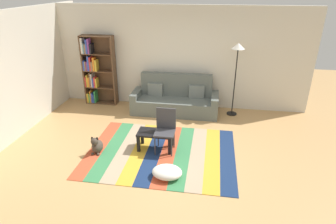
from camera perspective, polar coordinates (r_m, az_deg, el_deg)
name	(u,v)px	position (r m, az deg, el deg)	size (l,w,h in m)	color
ground_plane	(165,151)	(6.00, -0.64, -7.81)	(14.00, 14.00, 0.00)	tan
back_wall	(181,58)	(7.82, 2.52, 10.72)	(6.80, 0.10, 2.70)	silver
left_wall	(24,71)	(7.40, -26.76, 7.32)	(0.10, 5.50, 2.70)	beige
rug	(161,152)	(5.96, -1.38, -7.99)	(2.99, 2.32, 0.01)	#C64C2D
couch	(175,100)	(7.64, 1.43, 2.41)	(2.26, 0.80, 1.00)	#59605B
bookshelf	(96,71)	(8.29, -14.21, 7.99)	(0.90, 0.28, 1.92)	brown
coffee_table	(155,136)	(5.93, -2.53, -4.70)	(0.73, 0.41, 0.39)	black
pouf	(167,172)	(5.22, -0.18, -11.87)	(0.54, 0.43, 0.20)	white
dog	(97,146)	(6.06, -13.96, -6.50)	(0.22, 0.35, 0.40)	#473D33
standing_lamp	(237,56)	(7.31, 13.64, 10.81)	(0.32, 0.32, 1.87)	black
tv_remote	(159,133)	(5.82, -1.84, -4.28)	(0.04, 0.15, 0.02)	black
folding_chair	(165,126)	(5.81, -0.52, -2.90)	(0.40, 0.40, 0.90)	#38383D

